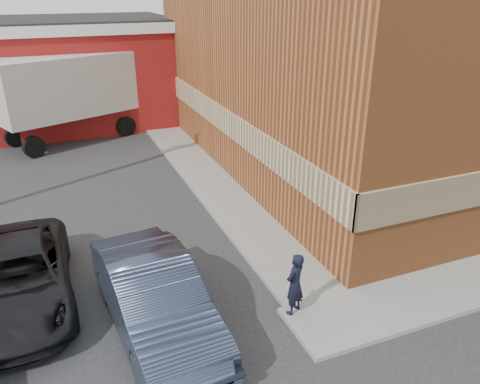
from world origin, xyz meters
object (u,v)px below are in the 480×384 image
object	(u,v)px
suv_a	(18,278)
box_truck	(82,90)
brick_building	(376,49)
sedan	(155,298)
man	(295,284)
warehouse	(22,74)

from	to	relation	value
suv_a	box_truck	bearing A→B (deg)	78.08
brick_building	sedan	world-z (taller)	brick_building
man	suv_a	distance (m)	6.65
man	suv_a	size ratio (longest dim) A/B	0.29
brick_building	man	xyz separation A→B (m)	(-8.70, -9.25, -3.78)
brick_building	man	bearing A→B (deg)	-133.24
sedan	box_truck	bearing A→B (deg)	84.84
brick_building	sedan	bearing A→B (deg)	-144.22
brick_building	warehouse	size ratio (longest dim) A/B	1.12
warehouse	man	bearing A→B (deg)	-74.02
man	sedan	bearing A→B (deg)	-42.41
brick_building	suv_a	bearing A→B (deg)	-156.76
warehouse	man	size ratio (longest dim) A/B	10.43
suv_a	sedan	bearing A→B (deg)	-37.42
warehouse	box_truck	bearing A→B (deg)	-53.20
man	brick_building	bearing A→B (deg)	-162.02
sedan	man	bearing A→B (deg)	-18.61
brick_building	box_truck	size ratio (longest dim) A/B	2.07
warehouse	suv_a	world-z (taller)	warehouse
brick_building	suv_a	world-z (taller)	brick_building
sedan	box_truck	xyz separation A→B (m)	(0.05, 15.81, 1.57)
sedan	box_truck	world-z (taller)	box_truck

